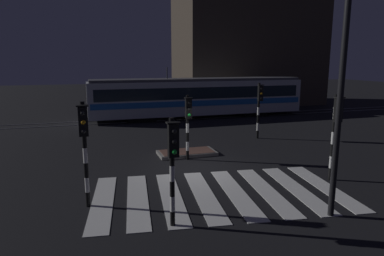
% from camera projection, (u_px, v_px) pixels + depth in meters
% --- Properties ---
extents(ground_plane, '(120.00, 120.00, 0.00)m').
position_uv_depth(ground_plane, '(194.00, 169.00, 15.01)').
color(ground_plane, black).
extents(rail_near, '(80.00, 0.12, 0.03)m').
position_uv_depth(rail_near, '(146.00, 122.00, 26.64)').
color(rail_near, '#59595E').
rests_on(rail_near, ground).
extents(rail_far, '(80.00, 0.12, 0.03)m').
position_uv_depth(rail_far, '(143.00, 119.00, 27.98)').
color(rail_far, '#59595E').
rests_on(rail_far, ground).
extents(crosswalk_zebra, '(9.32, 5.86, 0.02)m').
position_uv_depth(crosswalk_zebra, '(220.00, 193.00, 12.19)').
color(crosswalk_zebra, silver).
rests_on(crosswalk_zebra, ground).
extents(traffic_island, '(2.88, 1.40, 0.18)m').
position_uv_depth(traffic_island, '(187.00, 153.00, 17.31)').
color(traffic_island, slate).
rests_on(traffic_island, ground).
extents(traffic_light_median_centre, '(0.36, 0.42, 3.08)m').
position_uv_depth(traffic_light_median_centre, '(188.00, 118.00, 15.96)').
color(traffic_light_median_centre, black).
rests_on(traffic_light_median_centre, ground).
extents(traffic_light_corner_far_right, '(0.36, 0.42, 3.36)m').
position_uv_depth(traffic_light_corner_far_right, '(259.00, 102.00, 20.43)').
color(traffic_light_corner_far_right, black).
rests_on(traffic_light_corner_far_right, ground).
extents(traffic_light_corner_near_left, '(0.36, 0.42, 3.42)m').
position_uv_depth(traffic_light_corner_near_left, '(84.00, 139.00, 10.63)').
color(traffic_light_corner_near_left, black).
rests_on(traffic_light_corner_near_left, ground).
extents(traffic_light_corner_near_right, '(0.36, 0.42, 3.40)m').
position_uv_depth(traffic_light_corner_near_right, '(336.00, 125.00, 13.12)').
color(traffic_light_corner_near_right, black).
rests_on(traffic_light_corner_near_right, ground).
extents(traffic_light_kerb_mid_left, '(0.36, 0.42, 3.14)m').
position_uv_depth(traffic_light_kerb_mid_left, '(173.00, 157.00, 9.34)').
color(traffic_light_kerb_mid_left, black).
rests_on(traffic_light_kerb_mid_left, ground).
extents(street_lamp_near_kerb, '(0.44, 1.21, 7.81)m').
position_uv_depth(street_lamp_near_kerb, '(350.00, 51.00, 9.32)').
color(street_lamp_near_kerb, black).
rests_on(street_lamp_near_kerb, ground).
extents(tram, '(17.85, 2.58, 4.15)m').
position_uv_depth(tram, '(199.00, 97.00, 28.31)').
color(tram, silver).
rests_on(tram, ground).
extents(building_backdrop, '(15.08, 8.00, 12.79)m').
position_uv_depth(building_backdrop, '(248.00, 44.00, 37.16)').
color(building_backdrop, '#42382D').
rests_on(building_backdrop, ground).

